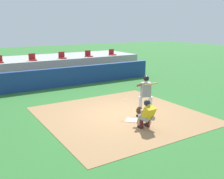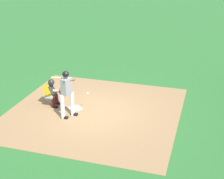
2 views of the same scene
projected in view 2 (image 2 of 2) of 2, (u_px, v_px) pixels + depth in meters
name	position (u px, v px, depth m)	size (l,w,h in m)	color
ground_plane	(95.00, 111.00, 12.92)	(80.00, 80.00, 0.00)	#2D6B2D
dirt_infield	(95.00, 111.00, 12.92)	(6.40, 6.40, 0.01)	#9E754C
home_plate	(75.00, 108.00, 13.12)	(0.44, 0.44, 0.02)	white
batter_at_plate	(67.00, 91.00, 12.12)	(0.62, 0.83, 1.80)	silver
catcher_crouched	(52.00, 92.00, 13.16)	(0.49, 1.87, 1.13)	gray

